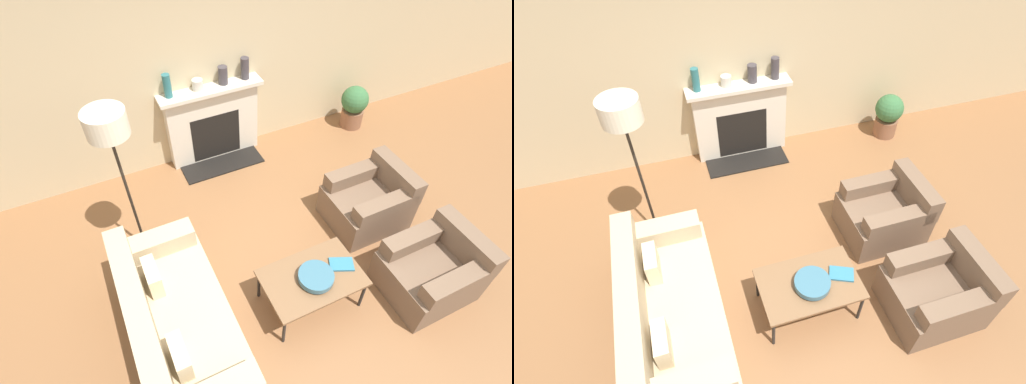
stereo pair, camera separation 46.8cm
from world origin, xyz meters
TOP-DOWN VIEW (x-y plane):
  - ground_plane at (0.00, 0.00)m, footprint 18.00×18.00m
  - wall_back at (0.00, 2.67)m, footprint 18.00×0.06m
  - fireplace at (-0.08, 2.53)m, footprint 1.39×0.59m
  - couch at (-1.41, 0.04)m, footprint 0.87×1.82m
  - armchair_near at (1.14, -0.50)m, footprint 0.89×0.76m
  - armchair_far at (1.14, 0.57)m, footprint 0.89×0.76m
  - coffee_table at (-0.08, -0.11)m, footprint 0.98×0.63m
  - bowl at (-0.07, -0.15)m, footprint 0.35×0.35m
  - book at (0.25, -0.12)m, footprint 0.28×0.24m
  - floor_lamp at (-1.44, 1.32)m, footprint 0.38×0.38m
  - mantel_vase_left at (-0.61, 2.54)m, footprint 0.10×0.10m
  - mantel_vase_center_left at (-0.23, 2.54)m, footprint 0.14×0.14m
  - mantel_vase_center_right at (0.11, 2.54)m, footprint 0.12×0.12m
  - mantel_vase_right at (0.42, 2.54)m, footprint 0.11×0.11m
  - potted_plant at (2.11, 2.27)m, footprint 0.41×0.41m

SIDE VIEW (x-z plane):
  - ground_plane at x=0.00m, z-range 0.00..0.00m
  - armchair_near at x=1.14m, z-range -0.08..0.67m
  - armchair_far at x=1.14m, z-range -0.08..0.67m
  - couch at x=-1.41m, z-range -0.10..0.75m
  - potted_plant at x=2.11m, z-range 0.03..0.70m
  - coffee_table at x=-0.08m, z-range 0.19..0.64m
  - book at x=0.25m, z-range 0.45..0.47m
  - bowl at x=-0.07m, z-range 0.46..0.54m
  - fireplace at x=-0.08m, z-range -0.01..1.09m
  - mantel_vase_center_left at x=-0.23m, z-range 1.10..1.24m
  - mantel_vase_center_right at x=0.11m, z-range 1.10..1.33m
  - mantel_vase_right at x=0.42m, z-range 1.10..1.39m
  - mantel_vase_left at x=-0.61m, z-range 1.10..1.40m
  - wall_back at x=0.00m, z-range 0.00..2.90m
  - floor_lamp at x=-1.44m, z-range 0.61..2.49m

